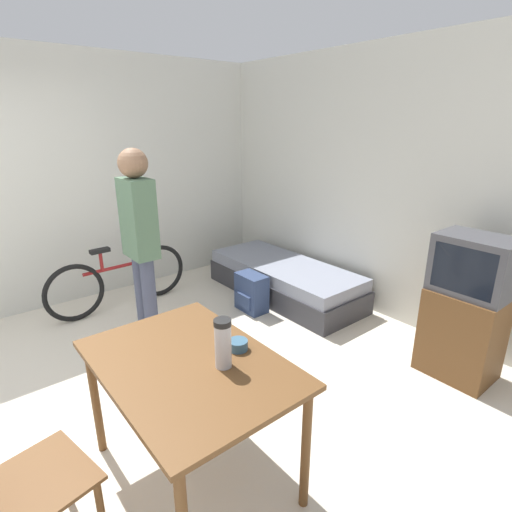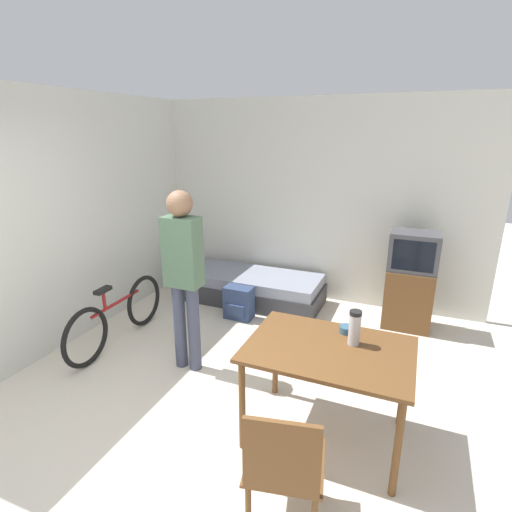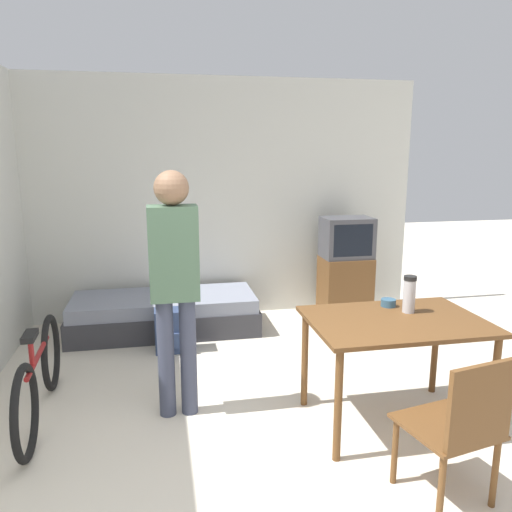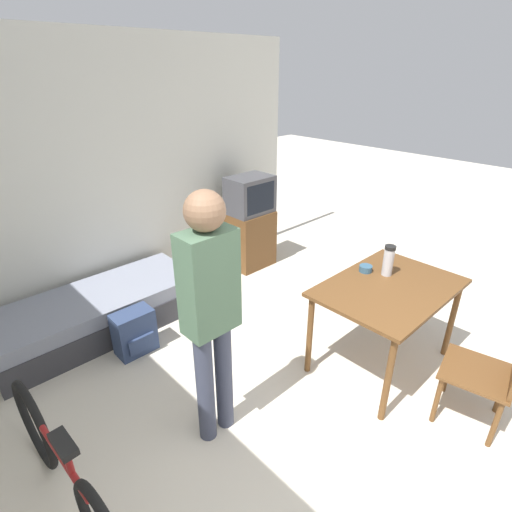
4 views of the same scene
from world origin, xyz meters
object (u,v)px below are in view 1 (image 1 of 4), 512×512
object	(u,v)px
dining_table	(189,376)
bicycle	(120,280)
wooden_chair	(9,486)
daybed	(284,279)
thermos_flask	(223,341)
mate_bowl	(238,345)
tv	(466,309)
person_standing	(140,237)
backpack	(251,293)

from	to	relation	value
dining_table	bicycle	bearing A→B (deg)	167.81
wooden_chair	daybed	bearing A→B (deg)	116.45
thermos_flask	mate_bowl	bearing A→B (deg)	117.57
bicycle	thermos_flask	bearing A→B (deg)	-8.92
wooden_chair	mate_bowl	xyz separation A→B (m)	(0.12, 1.15, 0.31)
daybed	tv	size ratio (longest dim) A/B	1.68
person_standing	backpack	distance (m)	1.46
dining_table	backpack	xyz separation A→B (m)	(-1.48, 1.60, -0.48)
dining_table	backpack	world-z (taller)	dining_table
bicycle	mate_bowl	size ratio (longest dim) A/B	14.48
tv	bicycle	xyz separation A→B (m)	(-2.94, -1.66, -0.26)
bicycle	thermos_flask	size ratio (longest dim) A/B	5.93
tv	thermos_flask	bearing A→B (deg)	-99.15
wooden_chair	bicycle	distance (m)	2.79
dining_table	wooden_chair	world-z (taller)	wooden_chair
daybed	thermos_flask	size ratio (longest dim) A/B	7.37
dining_table	mate_bowl	xyz separation A→B (m)	(0.07, 0.27, 0.12)
dining_table	thermos_flask	size ratio (longest dim) A/B	4.48
thermos_flask	daybed	bearing A→B (deg)	129.97
daybed	backpack	distance (m)	0.56
wooden_chair	mate_bowl	bearing A→B (deg)	84.03
wooden_chair	person_standing	size ratio (longest dim) A/B	0.49
person_standing	mate_bowl	bearing A→B (deg)	-5.01
bicycle	wooden_chair	bearing A→B (deg)	-30.18
tv	backpack	world-z (taller)	tv
wooden_chair	mate_bowl	size ratio (longest dim) A/B	8.03
tv	wooden_chair	distance (m)	3.11
daybed	backpack	world-z (taller)	backpack
daybed	person_standing	size ratio (longest dim) A/B	1.11
thermos_flask	person_standing	bearing A→B (deg)	169.95
backpack	mate_bowl	bearing A→B (deg)	-40.52
bicycle	mate_bowl	bearing A→B (deg)	-5.78
tv	dining_table	bearing A→B (deg)	-102.53
tv	wooden_chair	bearing A→B (deg)	-99.88
wooden_chair	backpack	size ratio (longest dim) A/B	2.11
bicycle	tv	bearing A→B (deg)	29.44
tv	person_standing	distance (m)	2.70
thermos_flask	bicycle	bearing A→B (deg)	171.08
bicycle	mate_bowl	xyz separation A→B (m)	(2.53, -0.26, 0.48)
bicycle	person_standing	size ratio (longest dim) A/B	0.89
dining_table	mate_bowl	world-z (taller)	mate_bowl
thermos_flask	backpack	xyz separation A→B (m)	(-1.63, 1.48, -0.71)
bicycle	backpack	world-z (taller)	bicycle
daybed	thermos_flask	xyz separation A→B (m)	(1.71, -2.04, 0.72)
tv	mate_bowl	size ratio (longest dim) A/B	10.74
backpack	bicycle	bearing A→B (deg)	-132.51
dining_table	person_standing	bearing A→B (deg)	164.50
tv	bicycle	size ratio (longest dim) A/B	0.74
daybed	mate_bowl	size ratio (longest dim) A/B	18.01
tv	thermos_flask	size ratio (longest dim) A/B	4.40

